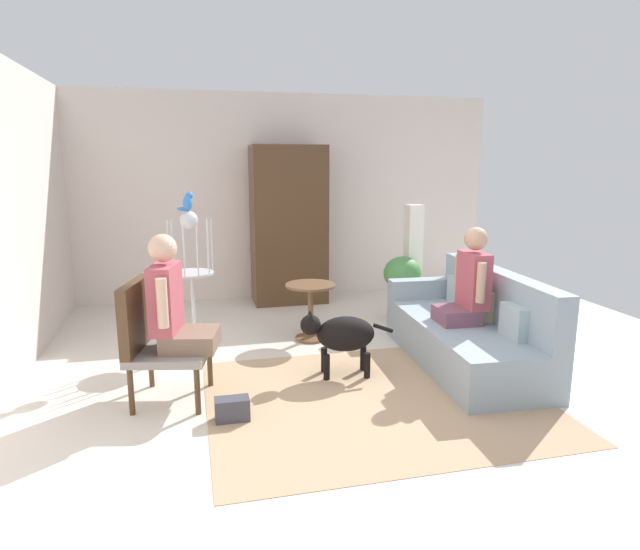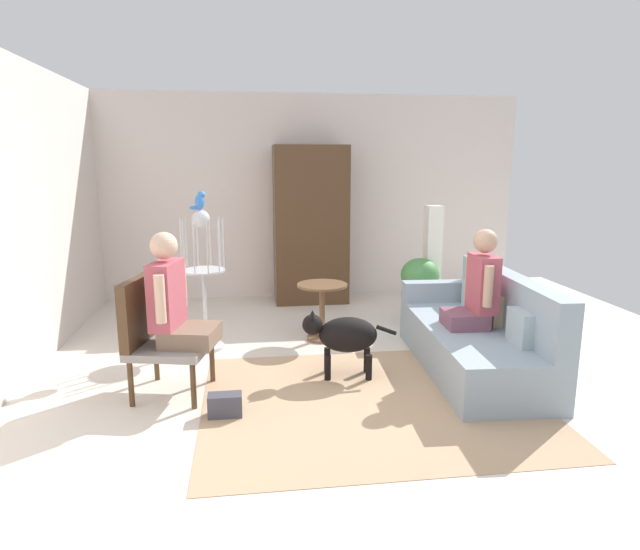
{
  "view_description": "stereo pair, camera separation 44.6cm",
  "coord_description": "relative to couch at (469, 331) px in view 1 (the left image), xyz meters",
  "views": [
    {
      "loc": [
        -1.24,
        -4.11,
        1.87
      ],
      "look_at": [
        -0.21,
        0.14,
        0.95
      ],
      "focal_mm": 30.5,
      "sensor_mm": 36.0,
      "label": 1
    },
    {
      "loc": [
        -0.8,
        -4.19,
        1.87
      ],
      "look_at": [
        -0.21,
        0.14,
        0.95
      ],
      "focal_mm": 30.5,
      "sensor_mm": 36.0,
      "label": 2
    }
  ],
  "objects": [
    {
      "name": "armoire_cabinet",
      "position": [
        -1.22,
        2.68,
        0.73
      ],
      "size": [
        0.97,
        0.56,
        2.08
      ],
      "primitive_type": "cube",
      "color": "#4C331E",
      "rests_on": "ground"
    },
    {
      "name": "round_end_table",
      "position": [
        -1.29,
        1.01,
        0.08
      ],
      "size": [
        0.53,
        0.53,
        0.61
      ],
      "color": "brown",
      "rests_on": "ground"
    },
    {
      "name": "potted_plant",
      "position": [
        -0.09,
        1.44,
        0.18
      ],
      "size": [
        0.44,
        0.44,
        0.78
      ],
      "color": "#4C5156",
      "rests_on": "ground"
    },
    {
      "name": "dog",
      "position": [
        -1.25,
        -0.03,
        0.07
      ],
      "size": [
        0.82,
        0.37,
        0.6
      ],
      "color": "black",
      "rests_on": "ground"
    },
    {
      "name": "column_lamp",
      "position": [
        0.11,
        1.62,
        0.37
      ],
      "size": [
        0.2,
        0.2,
        1.37
      ],
      "color": "#4C4742",
      "rests_on": "ground"
    },
    {
      "name": "bird_cage_stand",
      "position": [
        -2.5,
        0.89,
        0.45
      ],
      "size": [
        0.43,
        0.43,
        1.41
      ],
      "color": "silver",
      "rests_on": "ground"
    },
    {
      "name": "person_on_armchair",
      "position": [
        -2.65,
        -0.2,
        0.48
      ],
      "size": [
        0.55,
        0.56,
        0.9
      ],
      "color": "#785F4C"
    },
    {
      "name": "couch",
      "position": [
        0.0,
        0.0,
        0.0
      ],
      "size": [
        0.95,
        2.07,
        0.88
      ],
      "color": "#8EA0AD",
      "rests_on": "ground"
    },
    {
      "name": "ground_plane",
      "position": [
        -1.27,
        -0.31,
        -0.31
      ],
      "size": [
        8.01,
        8.01,
        0.0
      ],
      "primitive_type": "plane",
      "color": "beige"
    },
    {
      "name": "person_on_couch",
      "position": [
        -0.04,
        -0.03,
        0.46
      ],
      "size": [
        0.44,
        0.53,
        0.88
      ],
      "color": "#754657"
    },
    {
      "name": "armchair",
      "position": [
        -2.82,
        -0.17,
        0.24
      ],
      "size": [
        0.71,
        0.74,
        0.97
      ],
      "color": "#4C331E",
      "rests_on": "ground"
    },
    {
      "name": "parrot",
      "position": [
        -2.51,
        0.89,
        1.19
      ],
      "size": [
        0.17,
        0.1,
        0.18
      ],
      "color": "blue",
      "rests_on": "bird_cage_stand"
    },
    {
      "name": "handbag",
      "position": [
        -2.26,
        -0.67,
        -0.22
      ],
      "size": [
        0.25,
        0.13,
        0.17
      ],
      "primitive_type": "cube",
      "color": "#3F3F4C",
      "rests_on": "ground"
    },
    {
      "name": "back_wall",
      "position": [
        -1.27,
        3.09,
        1.08
      ],
      "size": [
        6.04,
        0.12,
        2.77
      ],
      "primitive_type": "cube",
      "color": "silver",
      "rests_on": "ground"
    },
    {
      "name": "area_rug",
      "position": [
        -1.12,
        -0.57,
        -0.3
      ],
      "size": [
        2.65,
        2.22,
        0.01
      ],
      "primitive_type": "cube",
      "color": "tan",
      "rests_on": "ground"
    }
  ]
}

